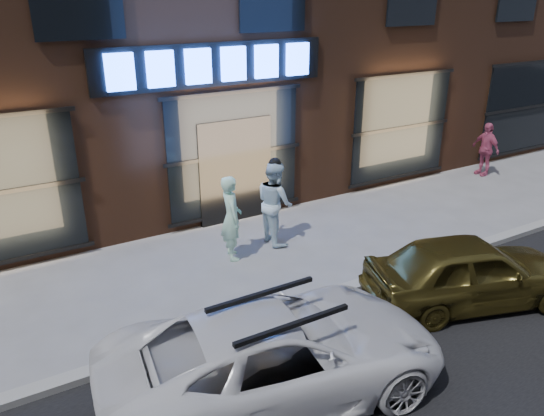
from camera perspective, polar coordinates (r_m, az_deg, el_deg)
The scene contains 7 objects.
ground at distance 9.64m, azimuth 6.81°, elevation -9.36°, with size 90.00×90.00×0.00m, color slate.
curb at distance 9.60m, azimuth 6.83°, elevation -9.05°, with size 60.00×0.25×0.12m, color gray.
man_bowtie at distance 10.51m, azimuth -4.39°, elevation -1.06°, with size 0.63×0.42×1.74m, color #C2FFDE.
man_cap at distance 11.16m, azimuth 0.30°, elevation 0.60°, with size 0.87×0.68×1.80m, color white.
passerby at distance 16.62m, azimuth 21.97°, elevation 5.91°, with size 0.91×0.38×1.55m, color #BC4D71.
white_suv at distance 7.20m, azimuth 0.45°, elevation -15.38°, with size 2.12×4.61×1.28m, color silver.
gold_sedan at distance 9.69m, azimuth 20.54°, elevation -6.36°, with size 1.46×3.62×1.23m, color brown.
Camera 1 is at (-5.04, -6.47, 5.06)m, focal length 35.00 mm.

